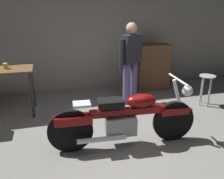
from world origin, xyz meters
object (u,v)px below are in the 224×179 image
at_px(shop_stool, 207,82).
at_px(mug_yellow_tall, 6,66).
at_px(person_standing, 131,60).
at_px(motorcycle, 125,118).
at_px(wooden_dresser, 152,67).

height_order(shop_stool, mug_yellow_tall, mug_yellow_tall).
bearing_deg(person_standing, shop_stool, 138.56).
distance_m(person_standing, mug_yellow_tall, 2.37).
distance_m(motorcycle, person_standing, 1.71).
relative_size(shop_stool, mug_yellow_tall, 5.41).
height_order(motorcycle, shop_stool, motorcycle).
bearing_deg(motorcycle, person_standing, 72.08).
relative_size(shop_stool, wooden_dresser, 0.58).
distance_m(motorcycle, mug_yellow_tall, 2.42).
relative_size(motorcycle, mug_yellow_tall, 18.52).
xyz_separation_m(wooden_dresser, mug_yellow_tall, (-3.18, -0.69, 0.40)).
height_order(shop_stool, wooden_dresser, wooden_dresser).
relative_size(motorcycle, shop_stool, 3.42).
distance_m(person_standing, shop_stool, 1.62).
bearing_deg(person_standing, motorcycle, 46.37).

